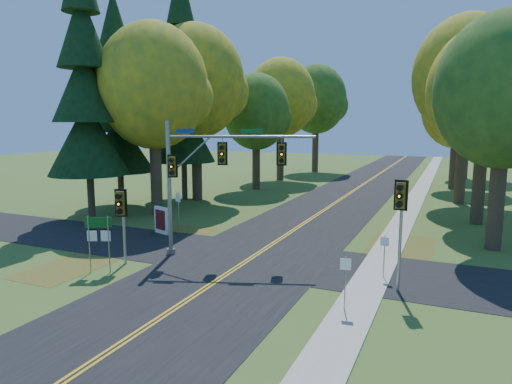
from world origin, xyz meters
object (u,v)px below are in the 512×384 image
at_px(east_signal_pole, 401,208).
at_px(info_kiosk, 161,220).
at_px(traffic_mast, 205,170).
at_px(route_sign_cluster, 99,233).

relative_size(east_signal_pole, info_kiosk, 2.72).
bearing_deg(east_signal_pole, traffic_mast, 177.70).
xyz_separation_m(traffic_mast, east_signal_pole, (9.82, -1.54, -0.96)).
distance_m(traffic_mast, route_sign_cluster, 6.01).
relative_size(route_sign_cluster, info_kiosk, 1.57).
relative_size(traffic_mast, east_signal_pole, 1.57).
xyz_separation_m(route_sign_cluster, info_kiosk, (-1.79, 7.39, -1.05)).
height_order(traffic_mast, info_kiosk, traffic_mast).
relative_size(traffic_mast, info_kiosk, 4.26).
height_order(traffic_mast, route_sign_cluster, traffic_mast).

